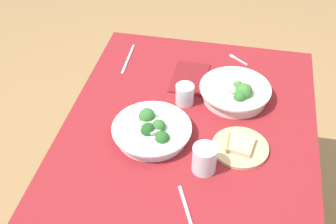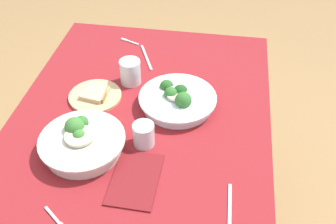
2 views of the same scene
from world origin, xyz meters
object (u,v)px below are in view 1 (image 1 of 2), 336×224
broccoli_bowl_far (236,92)px  fork_by_far_bowl (238,59)px  broccoli_bowl_near (152,130)px  water_glass_side (185,94)px  napkin_folded_upper (190,78)px  bread_side_plate (240,147)px  water_glass_center (204,159)px  table_knife_right (187,211)px  table_knife_left (128,59)px

broccoli_bowl_far → fork_by_far_bowl: bearing=-177.8°
broccoli_bowl_near → water_glass_side: size_ratio=3.50×
water_glass_side → napkin_folded_upper: water_glass_side is taller
bread_side_plate → water_glass_center: water_glass_center is taller
broccoli_bowl_near → napkin_folded_upper: broccoli_bowl_near is taller
fork_by_far_bowl → napkin_folded_upper: bearing=80.7°
bread_side_plate → napkin_folded_upper: 0.42m
table_knife_right → fork_by_far_bowl: bearing=-29.7°
table_knife_left → fork_by_far_bowl: bearing=99.0°
water_glass_center → napkin_folded_upper: bearing=-165.4°
water_glass_center → fork_by_far_bowl: size_ratio=1.12×
broccoli_bowl_near → table_knife_right: broccoli_bowl_near is taller
broccoli_bowl_near → fork_by_far_bowl: 0.59m
broccoli_bowl_near → napkin_folded_upper: size_ratio=1.31×
broccoli_bowl_far → bread_side_plate: size_ratio=1.40×
broccoli_bowl_near → table_knife_left: size_ratio=1.30×
bread_side_plate → fork_by_far_bowl: size_ratio=2.27×
broccoli_bowl_near → water_glass_center: size_ratio=2.89×
table_knife_left → table_knife_right: same height
broccoli_bowl_near → napkin_folded_upper: (-0.36, 0.08, -0.03)m
bread_side_plate → fork_by_far_bowl: 0.53m
broccoli_bowl_far → table_knife_left: 0.51m
table_knife_left → water_glass_center: bearing=34.6°
water_glass_center → fork_by_far_bowl: 0.65m
napkin_folded_upper → table_knife_right: bearing=8.6°
bread_side_plate → water_glass_side: size_ratio=2.45×
fork_by_far_bowl → table_knife_left: (0.09, -0.47, -0.00)m
broccoli_bowl_near → bread_side_plate: size_ratio=1.43×
napkin_folded_upper → water_glass_side: bearing=1.7°
broccoli_bowl_near → water_glass_side: 0.22m
bread_side_plate → table_knife_right: size_ratio=1.03×
water_glass_center → table_knife_left: bearing=-143.6°
broccoli_bowl_far → broccoli_bowl_near: broccoli_bowl_far is taller
water_glass_center → broccoli_bowl_far: bearing=169.5°
water_glass_side → table_knife_left: water_glass_side is taller
table_knife_right → napkin_folded_upper: (-0.65, -0.10, 0.00)m
fork_by_far_bowl → table_knife_left: 0.47m
broccoli_bowl_far → water_glass_center: size_ratio=2.83×
water_glass_center → napkin_folded_upper: water_glass_center is taller
water_glass_side → table_knife_right: bearing=10.6°
water_glass_side → fork_by_far_bowl: water_glass_side is taller
table_knife_left → bread_side_plate: bearing=47.9°
napkin_folded_upper → broccoli_bowl_far: bearing=63.8°
broccoli_bowl_near → bread_side_plate: 0.31m
broccoli_bowl_far → water_glass_center: bearing=-10.5°
bread_side_plate → napkin_folded_upper: bread_side_plate is taller
table_knife_right → bread_side_plate: bearing=-48.7°
water_glass_side → bread_side_plate: bearing=48.1°
water_glass_center → table_knife_right: size_ratio=0.51×
bread_side_plate → fork_by_far_bowl: bread_side_plate is taller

